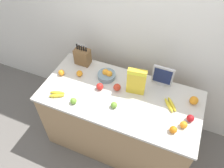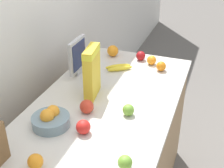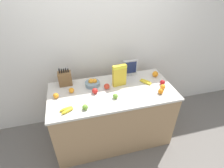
% 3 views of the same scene
% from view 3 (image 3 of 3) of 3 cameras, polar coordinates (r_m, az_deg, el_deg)
% --- Properties ---
extents(ground_plane, '(14.00, 14.00, 0.00)m').
position_cam_3_polar(ground_plane, '(3.01, 0.01, -16.29)').
color(ground_plane, slate).
extents(wall_back, '(9.00, 0.06, 2.60)m').
position_cam_3_polar(wall_back, '(2.72, -3.36, 12.07)').
color(wall_back, silver).
rests_on(wall_back, ground_plane).
extents(counter, '(1.71, 0.82, 0.91)m').
position_cam_3_polar(counter, '(2.67, 0.01, -10.06)').
color(counter, tan).
rests_on(counter, ground_plane).
extents(knife_block, '(0.18, 0.12, 0.30)m').
position_cam_3_polar(knife_block, '(2.53, -15.08, 1.77)').
color(knife_block, brown).
rests_on(knife_block, counter).
extents(small_monitor, '(0.22, 0.03, 0.26)m').
position_cam_3_polar(small_monitor, '(2.65, 5.89, 5.31)').
color(small_monitor, '#B7B7BC').
rests_on(small_monitor, counter).
extents(cereal_box, '(0.20, 0.09, 0.32)m').
position_cam_3_polar(cereal_box, '(2.40, 2.44, 3.07)').
color(cereal_box, gold).
rests_on(cereal_box, counter).
extents(fruit_bowl, '(0.20, 0.20, 0.11)m').
position_cam_3_polar(fruit_bowl, '(2.47, -6.39, 0.29)').
color(fruit_bowl, gray).
rests_on(fruit_bowl, counter).
extents(banana_bunch_left, '(0.18, 0.13, 0.04)m').
position_cam_3_polar(banana_bunch_left, '(2.12, -14.57, -8.18)').
color(banana_bunch_left, yellow).
rests_on(banana_bunch_left, counter).
extents(banana_bunch_right, '(0.17, 0.20, 0.03)m').
position_cam_3_polar(banana_bunch_right, '(2.57, 10.93, 0.74)').
color(banana_bunch_right, yellow).
rests_on(banana_bunch_right, counter).
extents(apple_rightmost, '(0.07, 0.07, 0.07)m').
position_cam_3_polar(apple_rightmost, '(2.58, 16.15, 0.48)').
color(apple_rightmost, '#A31419').
rests_on(apple_rightmost, counter).
extents(apple_leftmost, '(0.08, 0.08, 0.08)m').
position_cam_3_polar(apple_leftmost, '(2.32, -5.63, -2.23)').
color(apple_leftmost, red).
rests_on(apple_leftmost, counter).
extents(apple_front, '(0.08, 0.08, 0.08)m').
position_cam_3_polar(apple_front, '(2.39, -1.70, -0.79)').
color(apple_front, red).
rests_on(apple_front, counter).
extents(apple_middle, '(0.07, 0.07, 0.07)m').
position_cam_3_polar(apple_middle, '(2.09, -8.80, -7.47)').
color(apple_middle, '#6B9E33').
rests_on(apple_middle, counter).
extents(apple_by_knife_block, '(0.07, 0.07, 0.07)m').
position_cam_3_polar(apple_by_knife_block, '(2.23, 1.21, -3.98)').
color(apple_by_knife_block, '#6B9E33').
rests_on(apple_by_knife_block, counter).
extents(orange_mid_left, '(0.09, 0.09, 0.09)m').
position_cam_3_polar(orange_mid_left, '(2.74, 13.94, 3.19)').
color(orange_mid_left, orange).
rests_on(orange_mid_left, counter).
extents(orange_front_center, '(0.07, 0.07, 0.07)m').
position_cam_3_polar(orange_front_center, '(2.39, -13.12, -2.02)').
color(orange_front_center, orange).
rests_on(orange_front_center, counter).
extents(orange_near_bowl, '(0.07, 0.07, 0.07)m').
position_cam_3_polar(orange_near_bowl, '(2.34, -17.84, -3.65)').
color(orange_near_bowl, orange).
rests_on(orange_near_bowl, counter).
extents(orange_by_cereal, '(0.07, 0.07, 0.07)m').
position_cam_3_polar(orange_by_cereal, '(2.39, 15.61, -2.34)').
color(orange_by_cereal, orange).
rests_on(orange_by_cereal, counter).
extents(orange_front_right, '(0.07, 0.07, 0.07)m').
position_cam_3_polar(orange_front_right, '(2.49, 16.25, -0.87)').
color(orange_front_right, orange).
rests_on(orange_front_right, counter).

